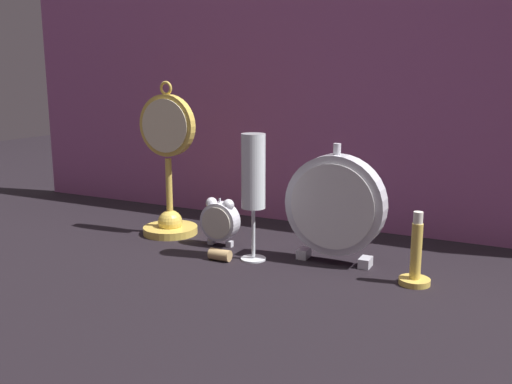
# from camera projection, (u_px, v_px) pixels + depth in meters

# --- Properties ---
(ground_plane) EXTENTS (4.00, 4.00, 0.00)m
(ground_plane) POSITION_uv_depth(u_px,v_px,m) (237.00, 262.00, 1.07)
(ground_plane) COLOR black
(fabric_backdrop_drape) EXTENTS (1.58, 0.01, 0.66)m
(fabric_backdrop_drape) POSITION_uv_depth(u_px,v_px,m) (305.00, 81.00, 1.29)
(fabric_backdrop_drape) COLOR #8E4C7F
(fabric_backdrop_drape) RESTS_ON ground_plane
(pocket_watch_on_stand) EXTENTS (0.13, 0.12, 0.33)m
(pocket_watch_on_stand) POSITION_uv_depth(u_px,v_px,m) (169.00, 178.00, 1.23)
(pocket_watch_on_stand) COLOR gold
(pocket_watch_on_stand) RESTS_ON ground_plane
(alarm_clock_twin_bell) EXTENTS (0.08, 0.03, 0.10)m
(alarm_clock_twin_bell) POSITION_uv_depth(u_px,v_px,m) (220.00, 220.00, 1.16)
(alarm_clock_twin_bell) COLOR silver
(alarm_clock_twin_bell) RESTS_ON ground_plane
(mantel_clock_silver) EXTENTS (0.19, 0.04, 0.22)m
(mantel_clock_silver) POSITION_uv_depth(u_px,v_px,m) (335.00, 206.00, 1.04)
(mantel_clock_silver) COLOR silver
(mantel_clock_silver) RESTS_ON ground_plane
(champagne_flute) EXTENTS (0.05, 0.05, 0.24)m
(champagne_flute) POSITION_uv_depth(u_px,v_px,m) (253.00, 179.00, 1.05)
(champagne_flute) COLOR silver
(champagne_flute) RESTS_ON ground_plane
(brass_candlestick) EXTENTS (0.05, 0.05, 0.13)m
(brass_candlestick) POSITION_uv_depth(u_px,v_px,m) (416.00, 262.00, 0.95)
(brass_candlestick) COLOR gold
(brass_candlestick) RESTS_ON ground_plane
(wine_cork) EXTENTS (0.04, 0.02, 0.02)m
(wine_cork) POSITION_uv_depth(u_px,v_px,m) (220.00, 255.00, 1.08)
(wine_cork) COLOR tan
(wine_cork) RESTS_ON ground_plane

